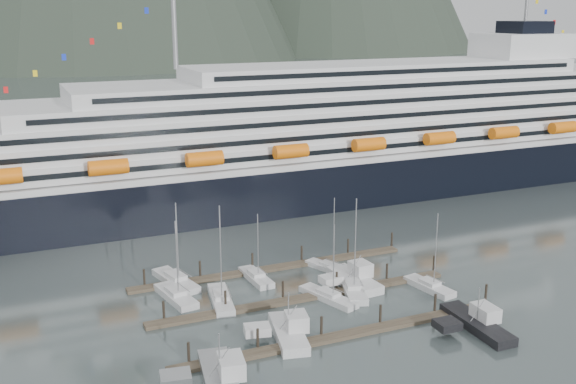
% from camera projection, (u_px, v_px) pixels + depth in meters
% --- Properties ---
extents(ground, '(1600.00, 1600.00, 0.00)m').
position_uv_depth(ground, '(343.00, 301.00, 100.13)').
color(ground, '#3E4A4A').
rests_on(ground, ground).
extents(cruise_ship, '(210.00, 30.40, 50.30)m').
position_uv_depth(cruise_ship, '(348.00, 143.00, 157.19)').
color(cruise_ship, black).
rests_on(cruise_ship, ground).
extents(dock_near, '(48.18, 2.28, 3.20)m').
position_uv_depth(dock_near, '(346.00, 334.00, 89.35)').
color(dock_near, '#403529').
rests_on(dock_near, ground).
extents(dock_mid, '(48.18, 2.28, 3.20)m').
position_uv_depth(dock_mid, '(305.00, 297.00, 100.87)').
color(dock_mid, '#403529').
rests_on(dock_mid, ground).
extents(dock_far, '(48.18, 2.28, 3.20)m').
position_uv_depth(dock_far, '(272.00, 268.00, 112.38)').
color(dock_far, '#403529').
rests_on(dock_far, ground).
extents(sailboat_a, '(4.66, 10.40, 13.10)m').
position_uv_depth(sailboat_a, '(176.00, 297.00, 100.77)').
color(sailboat_a, silver).
rests_on(sailboat_a, ground).
extents(sailboat_b, '(4.50, 10.85, 15.77)m').
position_uv_depth(sailboat_b, '(221.00, 300.00, 99.64)').
color(sailboat_b, silver).
rests_on(sailboat_b, ground).
extents(sailboat_c, '(5.94, 10.85, 15.77)m').
position_uv_depth(sailboat_c, '(353.00, 289.00, 103.31)').
color(sailboat_c, silver).
rests_on(sailboat_c, ground).
extents(sailboat_d, '(5.61, 10.64, 12.45)m').
position_uv_depth(sailboat_d, '(328.00, 297.00, 100.60)').
color(sailboat_d, silver).
rests_on(sailboat_d, ground).
extents(sailboat_e, '(5.40, 11.55, 14.13)m').
position_uv_depth(sailboat_e, '(176.00, 281.00, 106.56)').
color(sailboat_e, silver).
rests_on(sailboat_e, ground).
extents(sailboat_f, '(3.04, 9.02, 11.79)m').
position_uv_depth(sailboat_f, '(256.00, 278.00, 107.96)').
color(sailboat_f, silver).
rests_on(sailboat_f, ground).
extents(sailboat_g, '(5.46, 9.18, 13.06)m').
position_uv_depth(sailboat_g, '(329.00, 268.00, 112.02)').
color(sailboat_g, silver).
rests_on(sailboat_g, ground).
extents(sailboat_h, '(4.11, 9.34, 13.00)m').
position_uv_depth(sailboat_h, '(429.00, 287.00, 104.34)').
color(sailboat_h, silver).
rests_on(sailboat_h, ground).
extents(trawler_a, '(9.96, 13.68, 7.30)m').
position_uv_depth(trawler_a, '(219.00, 379.00, 77.37)').
color(trawler_a, '#95989B').
rests_on(trawler_a, ground).
extents(trawler_b, '(8.85, 11.43, 7.10)m').
position_uv_depth(trawler_b, '(287.00, 332.00, 88.71)').
color(trawler_b, silver).
rests_on(trawler_b, ground).
extents(trawler_c, '(9.04, 12.86, 6.50)m').
position_uv_depth(trawler_c, '(476.00, 323.00, 91.39)').
color(trawler_c, black).
rests_on(trawler_c, ground).
extents(trawler_e, '(8.70, 11.41, 7.25)m').
position_uv_depth(trawler_e, '(354.00, 279.00, 106.21)').
color(trawler_e, silver).
rests_on(trawler_e, ground).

